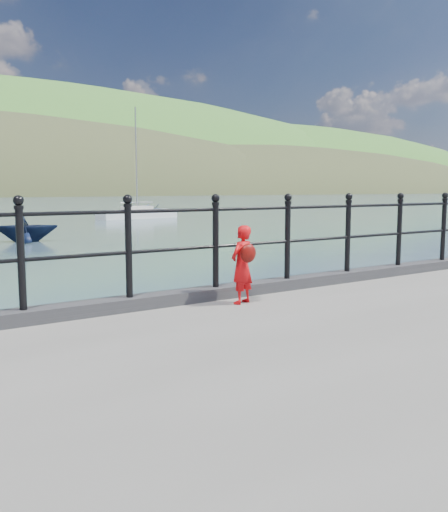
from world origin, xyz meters
TOP-DOWN VIEW (x-y plane):
  - ground at (0.00, 0.00)m, footprint 600.00×600.00m
  - kerb at (0.00, -0.15)m, footprint 60.00×0.30m
  - railing at (0.00, -0.15)m, footprint 18.11×0.11m
  - child at (0.69, -0.60)m, footprint 0.41×0.36m
  - launch_blue at (18.08, 37.02)m, footprint 5.23×6.04m
  - launch_navy at (3.04, 19.54)m, footprint 3.34×3.11m
  - sailboat_near at (15.34, 34.35)m, footprint 6.74×2.59m

SIDE VIEW (x-z plane):
  - ground at x=0.00m, z-range 0.00..0.00m
  - sailboat_near at x=15.34m, z-range -4.16..4.84m
  - launch_blue at x=18.08m, z-range 0.00..1.05m
  - launch_navy at x=3.04m, z-range 0.00..1.43m
  - kerb at x=0.00m, z-range 1.00..1.15m
  - child at x=0.69m, z-range 1.01..1.98m
  - railing at x=0.00m, z-range 1.23..2.42m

